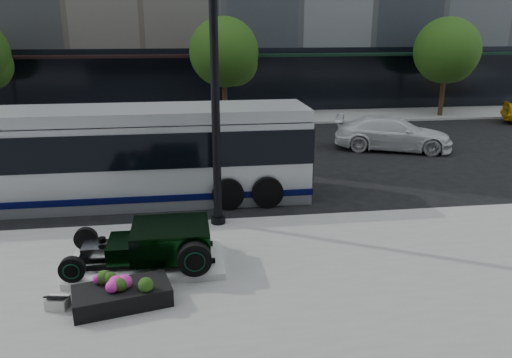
{
  "coord_description": "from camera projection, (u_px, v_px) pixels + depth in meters",
  "views": [
    {
      "loc": [
        -1.26,
        -15.05,
        5.33
      ],
      "look_at": [
        0.64,
        -1.83,
        1.2
      ],
      "focal_mm": 35.0,
      "sensor_mm": 36.0,
      "label": 1
    }
  ],
  "objects": [
    {
      "name": "display_plinth",
      "position": [
        148.0,
        263.0,
        11.25
      ],
      "size": [
        3.4,
        1.8,
        0.15
      ],
      "primitive_type": "cube",
      "color": "silver",
      "rests_on": "sidewalk_near"
    },
    {
      "name": "hot_rod",
      "position": [
        161.0,
        242.0,
        11.15
      ],
      "size": [
        3.22,
        2.0,
        0.81
      ],
      "color": "black",
      "rests_on": "display_plinth"
    },
    {
      "name": "sidewalk_far",
      "position": [
        207.0,
        119.0,
        29.2
      ],
      "size": [
        70.0,
        4.0,
        0.12
      ],
      "primitive_type": "cube",
      "color": "gray",
      "rests_on": "ground"
    },
    {
      "name": "ground",
      "position": [
        228.0,
        199.0,
        15.98
      ],
      "size": [
        120.0,
        120.0,
        0.0
      ],
      "primitive_type": "plane",
      "color": "black",
      "rests_on": "ground"
    },
    {
      "name": "transit_bus",
      "position": [
        115.0,
        155.0,
        15.44
      ],
      "size": [
        12.12,
        2.88,
        2.92
      ],
      "color": "#B3B7BE",
      "rests_on": "ground"
    },
    {
      "name": "white_sedan",
      "position": [
        393.0,
        133.0,
        22.11
      ],
      "size": [
        5.46,
        3.65,
        1.47
      ],
      "primitive_type": "imported",
      "rotation": [
        0.0,
        0.0,
        1.22
      ],
      "color": "white",
      "rests_on": "ground"
    },
    {
      "name": "street_trees",
      "position": [
        227.0,
        55.0,
        27.38
      ],
      "size": [
        29.8,
        3.8,
        5.7
      ],
      "color": "black",
      "rests_on": "sidewalk_far"
    },
    {
      "name": "flower_planter",
      "position": [
        122.0,
        294.0,
        9.67
      ],
      "size": [
        1.99,
        1.3,
        0.6
      ],
      "color": "black",
      "rests_on": "sidewalk_near"
    },
    {
      "name": "lamppost",
      "position": [
        215.0,
        101.0,
        12.74
      ],
      "size": [
        0.4,
        0.4,
        7.28
      ],
      "color": "black",
      "rests_on": "sidewalk_near"
    },
    {
      "name": "info_plaque",
      "position": [
        57.0,
        302.0,
        9.57
      ],
      "size": [
        0.45,
        0.38,
        0.31
      ],
      "color": "silver",
      "rests_on": "sidewalk_near"
    }
  ]
}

